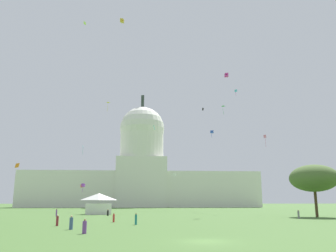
% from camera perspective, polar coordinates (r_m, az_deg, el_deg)
% --- Properties ---
extents(ground_plane, '(800.00, 800.00, 0.00)m').
position_cam_1_polar(ground_plane, '(31.82, 6.36, -18.50)').
color(ground_plane, '#42662D').
extents(capitol_building, '(128.45, 25.27, 63.74)m').
position_cam_1_polar(capitol_building, '(193.69, -4.43, -7.84)').
color(capitol_building, silver).
rests_on(capitol_building, ground_plane).
extents(event_tent, '(7.56, 6.51, 5.42)m').
position_cam_1_polar(event_tent, '(94.48, -11.46, -12.54)').
color(event_tent, white).
rests_on(event_tent, ground_plane).
extents(tree_east_far, '(14.36, 14.23, 11.42)m').
position_cam_1_polar(tree_east_far, '(84.04, 23.04, -7.99)').
color(tree_east_far, '#4C3823').
rests_on(tree_east_far, ground_plane).
extents(person_maroon_back_center, '(0.44, 0.44, 1.55)m').
position_cam_1_polar(person_maroon_back_center, '(52.65, -17.90, -14.73)').
color(person_maroon_back_center, maroon).
rests_on(person_maroon_back_center, ground_plane).
extents(person_grey_near_tent, '(0.52, 0.52, 1.69)m').
position_cam_1_polar(person_grey_near_tent, '(75.40, 20.84, -13.58)').
color(person_grey_near_tent, gray).
rests_on(person_grey_near_tent, ground_plane).
extents(person_purple_edge_west, '(0.42, 0.42, 1.64)m').
position_cam_1_polar(person_purple_edge_west, '(85.89, -18.02, -13.53)').
color(person_purple_edge_west, '#703D93').
rests_on(person_purple_edge_west, ground_plane).
extents(person_red_near_tree_west, '(0.39, 0.39, 1.48)m').
position_cam_1_polar(person_red_near_tree_west, '(59.58, -9.00, -14.84)').
color(person_red_near_tree_west, red).
rests_on(person_red_near_tree_west, ground_plane).
extents(person_purple_front_left, '(0.64, 0.64, 1.57)m').
position_cam_1_polar(person_purple_front_left, '(39.68, -13.69, -15.98)').
color(person_purple_front_left, '#703D93').
rests_on(person_purple_front_left, ground_plane).
extents(person_teal_lawn_far_left, '(0.44, 0.44, 1.67)m').
position_cam_1_polar(person_teal_lawn_far_left, '(52.97, -5.35, -15.17)').
color(person_teal_lawn_far_left, '#1E757A').
rests_on(person_teal_lawn_far_left, ground_plane).
extents(person_denim_mid_left, '(0.61, 0.61, 1.69)m').
position_cam_1_polar(person_denim_mid_left, '(45.74, -15.77, -15.25)').
color(person_denim_mid_left, '#3D5684').
rests_on(person_denim_mid_left, ground_plane).
extents(person_black_back_left, '(0.47, 0.47, 1.49)m').
position_cam_1_polar(person_black_back_left, '(84.66, -9.95, -14.02)').
color(person_black_back_left, black).
rests_on(person_black_back_left, ground_plane).
extents(kite_turquoise_mid, '(0.34, 1.00, 4.01)m').
position_cam_1_polar(kite_turquoise_mid, '(154.92, -13.93, -3.52)').
color(kite_turquoise_mid, teal).
extents(kite_lime_high, '(0.63, 0.94, 1.05)m').
position_cam_1_polar(kite_lime_high, '(110.81, -13.64, 16.26)').
color(kite_lime_high, '#8CD133').
extents(kite_orange_low, '(0.80, 0.69, 0.74)m').
position_cam_1_polar(kite_orange_low, '(59.72, -23.75, -6.01)').
color(kite_orange_low, orange).
extents(kite_magenta_high, '(1.00, 0.96, 1.14)m').
position_cam_1_polar(kite_magenta_high, '(99.01, 9.67, 8.33)').
color(kite_magenta_high, '#D1339E').
extents(kite_pink_mid, '(0.78, 0.42, 3.64)m').
position_cam_1_polar(kite_pink_mid, '(104.07, 15.80, -1.90)').
color(kite_pink_mid, pink).
extents(kite_gold_high, '(1.01, 0.97, 1.06)m').
position_cam_1_polar(kite_gold_high, '(85.95, -7.64, 16.92)').
color(kite_gold_high, gold).
extents(kite_cyan_high, '(0.95, 0.95, 2.05)m').
position_cam_1_polar(kite_cyan_high, '(117.73, 11.19, 5.76)').
color(kite_cyan_high, '#33BCDB').
extents(kite_blue_mid, '(1.13, 1.14, 2.61)m').
position_cam_1_polar(kite_blue_mid, '(122.71, 7.29, -0.97)').
color(kite_blue_mid, blue).
extents(kite_violet_low, '(1.15, 1.17, 2.67)m').
position_cam_1_polar(kite_violet_low, '(111.19, -13.89, -9.52)').
color(kite_violet_low, purple).
extents(kite_green_high, '(1.39, 1.21, 3.13)m').
position_cam_1_polar(kite_green_high, '(127.88, 9.11, 3.17)').
color(kite_green_high, green).
extents(kite_red_low, '(1.52, 1.48, 1.50)m').
position_cam_1_polar(kite_red_low, '(168.94, -14.07, -9.60)').
color(kite_red_low, red).
extents(kite_white_low, '(1.36, 1.36, 3.68)m').
position_cam_1_polar(kite_white_low, '(135.84, 1.10, -8.09)').
color(kite_white_low, white).
extents(kite_yellow_high, '(1.38, 0.97, 3.10)m').
position_cam_1_polar(kite_yellow_high, '(133.62, -9.94, 3.53)').
color(kite_yellow_high, yellow).
extents(kite_black_high, '(0.85, 0.75, 1.28)m').
position_cam_1_polar(kite_black_high, '(162.03, 5.81, 2.80)').
color(kite_black_high, black).
extents(kite_turquoise_mid_b, '(0.51, 1.00, 1.45)m').
position_cam_1_polar(kite_turquoise_mid_b, '(111.82, -2.30, -0.25)').
color(kite_turquoise_mid_b, teal).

